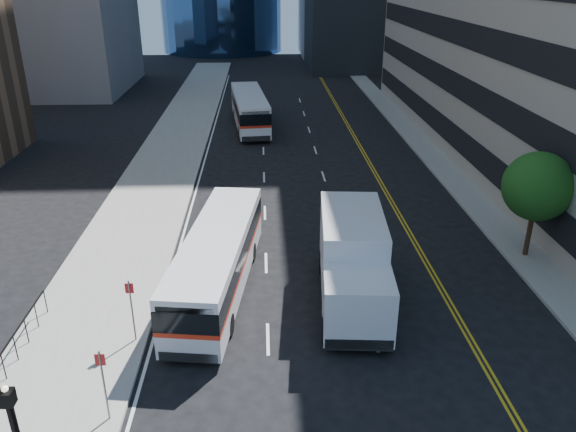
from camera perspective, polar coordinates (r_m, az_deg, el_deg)
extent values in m
plane|color=black|center=(20.34, 8.30, -15.31)|extent=(160.00, 160.00, 0.00)
cube|color=gray|center=(42.96, -11.93, 6.07)|extent=(5.00, 90.00, 0.15)
cube|color=gray|center=(44.22, 14.02, 6.38)|extent=(2.00, 90.00, 0.15)
cylinder|color=#332114|center=(28.98, 23.27, -1.66)|extent=(0.24, 0.24, 2.20)
sphere|color=#1A4012|center=(28.12, 24.05, 2.77)|extent=(3.20, 3.20, 3.20)
cube|color=black|center=(13.65, -26.64, -16.18)|extent=(0.28, 0.28, 0.36)
cube|color=silver|center=(24.32, -7.08, -5.86)|extent=(3.68, 10.80, 0.97)
cube|color=red|center=(24.04, -7.14, -4.67)|extent=(3.71, 10.83, 0.19)
cube|color=black|center=(23.81, -7.20, -3.65)|extent=(3.71, 10.83, 0.79)
cube|color=silver|center=(23.52, -7.28, -2.21)|extent=(3.68, 10.80, 0.44)
cylinder|color=black|center=(22.13, -11.34, -10.53)|extent=(0.38, 0.91, 0.88)
cylinder|color=black|center=(21.68, -6.01, -10.95)|extent=(0.38, 0.91, 0.88)
cylinder|color=black|center=(27.12, -7.98, -3.47)|extent=(0.38, 0.91, 0.88)
cylinder|color=black|center=(26.75, -3.68, -3.67)|extent=(0.38, 0.91, 0.88)
cube|color=white|center=(50.10, -3.90, 9.96)|extent=(3.62, 11.57, 1.04)
cube|color=red|center=(49.96, -3.92, 10.64)|extent=(3.64, 11.59, 0.21)
cube|color=black|center=(49.84, -3.94, 11.23)|extent=(3.64, 11.59, 0.85)
cube|color=white|center=(49.69, -3.96, 12.03)|extent=(3.62, 11.57, 0.47)
cylinder|color=black|center=(46.82, -4.89, 8.46)|extent=(0.38, 0.97, 0.95)
cylinder|color=black|center=(47.01, -2.16, 8.59)|extent=(0.38, 0.97, 0.95)
cylinder|color=black|center=(53.06, -5.40, 10.26)|extent=(0.38, 0.97, 0.95)
cylinder|color=black|center=(53.22, -2.97, 10.38)|extent=(0.38, 0.97, 0.95)
cube|color=silver|center=(20.88, 7.12, -8.92)|extent=(2.71, 2.52, 2.22)
cube|color=black|center=(19.81, 7.41, -9.45)|extent=(2.33, 0.25, 1.16)
cube|color=silver|center=(23.77, 6.48, -2.83)|extent=(2.93, 5.25, 2.74)
cube|color=black|center=(23.52, 6.50, -7.55)|extent=(2.49, 7.10, 0.26)
cylinder|color=black|center=(21.19, 3.87, -11.55)|extent=(0.38, 1.03, 1.01)
cylinder|color=black|center=(21.41, 10.14, -11.52)|extent=(0.38, 1.03, 1.01)
cylinder|color=black|center=(25.68, 3.54, -4.74)|extent=(0.38, 1.03, 1.01)
cylinder|color=black|center=(25.86, 8.64, -4.78)|extent=(0.38, 1.03, 1.01)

